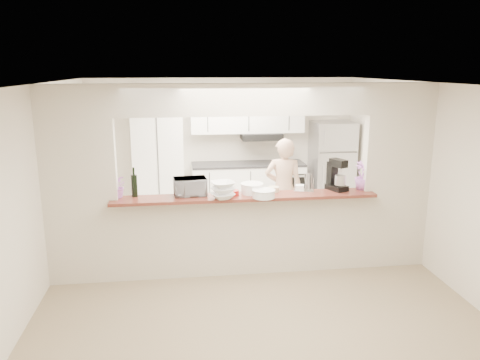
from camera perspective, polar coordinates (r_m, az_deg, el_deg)
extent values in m
plane|color=gray|center=(6.43, 0.55, -11.16)|extent=(6.00, 6.00, 0.00)
cube|color=beige|center=(7.85, -1.04, -6.42)|extent=(5.00, 2.90, 0.01)
cube|color=beige|center=(6.08, -18.93, -0.86)|extent=(0.90, 0.15, 2.50)
cube|color=beige|center=(6.61, 18.46, 0.30)|extent=(0.90, 0.15, 2.50)
cube|color=beige|center=(5.85, 0.60, 9.77)|extent=(3.20, 0.15, 0.40)
cube|color=beige|center=(6.22, 0.56, -6.76)|extent=(3.20, 0.15, 1.05)
cube|color=brown|center=(6.01, 0.64, -2.05)|extent=(3.40, 0.38, 0.04)
cube|color=white|center=(8.64, -9.88, 2.46)|extent=(0.90, 0.60, 2.10)
cube|color=white|center=(8.86, 1.00, -1.05)|extent=(2.10, 0.60, 0.90)
cube|color=#2B2B2D|center=(8.75, 1.01, 1.93)|extent=(2.10, 0.62, 0.04)
cube|color=white|center=(8.73, 0.91, 8.24)|extent=(2.10, 0.35, 0.75)
cube|color=black|center=(8.72, 2.64, 5.34)|extent=(0.75, 0.45, 0.12)
cube|color=black|center=(8.70, 6.19, -1.06)|extent=(0.55, 0.02, 0.55)
cube|color=#B6B6BC|center=(9.09, 11.08, 1.67)|extent=(0.75, 0.70, 1.70)
imported|color=#EA7CD6|center=(6.06, -14.66, -0.73)|extent=(0.32, 0.29, 0.30)
cylinder|color=black|center=(6.06, -12.74, -0.91)|extent=(0.06, 0.06, 0.24)
cylinder|color=black|center=(6.02, -12.82, 0.55)|extent=(0.02, 0.02, 0.08)
cylinder|color=black|center=(6.05, -12.75, -0.70)|extent=(0.08, 0.08, 0.28)
cylinder|color=black|center=(6.01, -12.85, 1.04)|extent=(0.03, 0.03, 0.10)
imported|color=#A1A1A5|center=(6.02, -6.11, -0.80)|extent=(0.44, 0.32, 0.23)
imported|color=white|center=(5.83, -2.11, -1.27)|extent=(0.36, 0.36, 0.21)
cylinder|color=white|center=(6.08, 1.47, -1.06)|extent=(0.29, 0.29, 0.13)
cylinder|color=white|center=(6.06, 1.47, -0.44)|extent=(0.30, 0.30, 0.01)
cylinder|color=white|center=(5.89, 2.90, -1.71)|extent=(0.28, 0.28, 0.09)
cylinder|color=white|center=(5.88, 2.91, -1.23)|extent=(0.29, 0.29, 0.01)
cylinder|color=maroon|center=(5.99, -0.80, -1.56)|extent=(0.14, 0.14, 0.07)
cylinder|color=beige|center=(6.19, 4.14, -1.12)|extent=(0.14, 0.14, 0.07)
cube|color=silver|center=(6.25, 7.79, -1.28)|extent=(0.30, 0.22, 0.02)
cube|color=white|center=(6.24, 7.80, -0.92)|extent=(0.14, 0.14, 0.07)
cube|color=black|center=(6.38, 11.70, -0.89)|extent=(0.28, 0.33, 0.07)
cube|color=black|center=(6.41, 11.17, 0.90)|extent=(0.15, 0.14, 0.30)
cube|color=black|center=(6.30, 11.91, 2.05)|extent=(0.21, 0.27, 0.10)
cylinder|color=#B7B7BC|center=(6.31, 12.12, 0.00)|extent=(0.14, 0.14, 0.13)
imported|color=#CD6EC8|center=(6.47, 14.70, 0.54)|extent=(0.24, 0.24, 0.38)
imported|color=tan|center=(7.37, 5.31, -1.22)|extent=(0.66, 0.50, 1.62)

